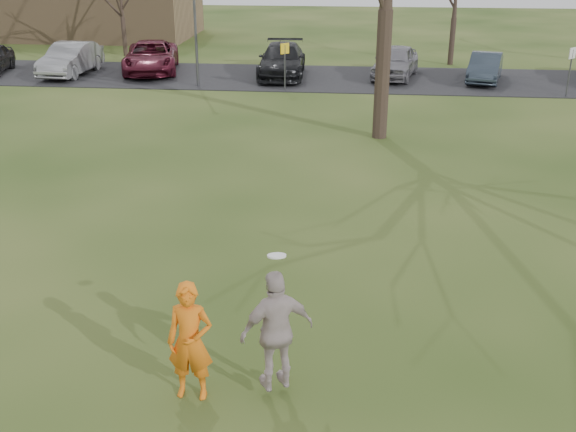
{
  "coord_description": "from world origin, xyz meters",
  "views": [
    {
      "loc": [
        1.24,
        -8.04,
        6.49
      ],
      "look_at": [
        0.0,
        4.0,
        1.5
      ],
      "focal_mm": 43.05,
      "sensor_mm": 36.0,
      "label": 1
    }
  ],
  "objects_px": {
    "car_2": "(151,57)",
    "car_4": "(395,62)",
    "catching_play": "(277,331)",
    "car_5": "(485,67)",
    "building": "(43,6)",
    "car_1": "(70,59)",
    "car_3": "(282,60)",
    "player_defender": "(190,342)"
  },
  "relations": [
    {
      "from": "car_3",
      "to": "building",
      "type": "height_order",
      "value": "building"
    },
    {
      "from": "player_defender",
      "to": "catching_play",
      "type": "relative_size",
      "value": 0.86
    },
    {
      "from": "car_1",
      "to": "player_defender",
      "type": "bearing_deg",
      "value": -62.21
    },
    {
      "from": "car_2",
      "to": "car_3",
      "type": "bearing_deg",
      "value": -15.76
    },
    {
      "from": "car_5",
      "to": "player_defender",
      "type": "bearing_deg",
      "value": -94.69
    },
    {
      "from": "car_1",
      "to": "catching_play",
      "type": "distance_m",
      "value": 27.26
    },
    {
      "from": "car_4",
      "to": "car_5",
      "type": "xyz_separation_m",
      "value": [
        4.11,
        -0.52,
        -0.11
      ]
    },
    {
      "from": "car_2",
      "to": "car_4",
      "type": "distance_m",
      "value": 11.97
    },
    {
      "from": "car_1",
      "to": "car_2",
      "type": "relative_size",
      "value": 0.86
    },
    {
      "from": "player_defender",
      "to": "car_3",
      "type": "height_order",
      "value": "player_defender"
    },
    {
      "from": "player_defender",
      "to": "car_4",
      "type": "distance_m",
      "value": 25.36
    },
    {
      "from": "car_3",
      "to": "car_4",
      "type": "bearing_deg",
      "value": 0.56
    },
    {
      "from": "car_3",
      "to": "car_2",
      "type": "bearing_deg",
      "value": 173.92
    },
    {
      "from": "player_defender",
      "to": "car_2",
      "type": "distance_m",
      "value": 26.4
    },
    {
      "from": "car_1",
      "to": "building",
      "type": "relative_size",
      "value": 0.22
    },
    {
      "from": "car_2",
      "to": "car_4",
      "type": "height_order",
      "value": "car_4"
    },
    {
      "from": "car_3",
      "to": "car_4",
      "type": "relative_size",
      "value": 1.19
    },
    {
      "from": "car_1",
      "to": "catching_play",
      "type": "bearing_deg",
      "value": -59.69
    },
    {
      "from": "car_4",
      "to": "car_5",
      "type": "relative_size",
      "value": 1.13
    },
    {
      "from": "car_2",
      "to": "building",
      "type": "distance_m",
      "value": 16.61
    },
    {
      "from": "car_2",
      "to": "car_3",
      "type": "relative_size",
      "value": 1.03
    },
    {
      "from": "building",
      "to": "car_1",
      "type": "bearing_deg",
      "value": -61.68
    },
    {
      "from": "car_2",
      "to": "building",
      "type": "xyz_separation_m",
      "value": [
        -10.96,
        12.43,
        1.14
      ]
    },
    {
      "from": "car_2",
      "to": "car_3",
      "type": "xyz_separation_m",
      "value": [
        6.56,
        -0.42,
        0.01
      ]
    },
    {
      "from": "catching_play",
      "to": "car_3",
      "type": "bearing_deg",
      "value": 96.2
    },
    {
      "from": "car_1",
      "to": "building",
      "type": "distance_m",
      "value": 15.35
    },
    {
      "from": "car_4",
      "to": "car_5",
      "type": "distance_m",
      "value": 4.14
    },
    {
      "from": "player_defender",
      "to": "car_1",
      "type": "xyz_separation_m",
      "value": [
        -11.67,
        24.12,
        -0.14
      ]
    },
    {
      "from": "car_1",
      "to": "car_2",
      "type": "bearing_deg",
      "value": 17.77
    },
    {
      "from": "car_1",
      "to": "car_3",
      "type": "height_order",
      "value": "car_1"
    },
    {
      "from": "car_2",
      "to": "car_1",
      "type": "bearing_deg",
      "value": -176.35
    },
    {
      "from": "car_2",
      "to": "car_3",
      "type": "height_order",
      "value": "car_3"
    },
    {
      "from": "car_1",
      "to": "car_4",
      "type": "height_order",
      "value": "car_1"
    },
    {
      "from": "car_4",
      "to": "car_3",
      "type": "bearing_deg",
      "value": -164.61
    },
    {
      "from": "car_2",
      "to": "building",
      "type": "bearing_deg",
      "value": 119.27
    },
    {
      "from": "car_4",
      "to": "catching_play",
      "type": "bearing_deg",
      "value": -83.88
    },
    {
      "from": "catching_play",
      "to": "building",
      "type": "bearing_deg",
      "value": 118.33
    },
    {
      "from": "car_1",
      "to": "car_2",
      "type": "height_order",
      "value": "car_1"
    },
    {
      "from": "car_1",
      "to": "car_5",
      "type": "height_order",
      "value": "car_1"
    },
    {
      "from": "car_1",
      "to": "car_2",
      "type": "xyz_separation_m",
      "value": [
        3.7,
        1.05,
        -0.01
      ]
    },
    {
      "from": "car_5",
      "to": "catching_play",
      "type": "bearing_deg",
      "value": -92.07
    },
    {
      "from": "car_3",
      "to": "car_5",
      "type": "distance_m",
      "value": 9.52
    }
  ]
}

